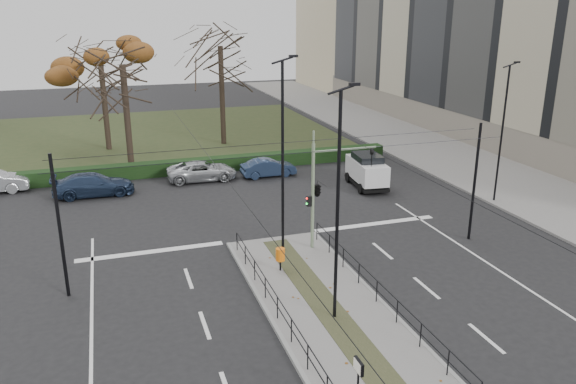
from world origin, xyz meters
name	(u,v)px	position (x,y,z in m)	size (l,w,h in m)	color
ground	(305,283)	(0.00, 0.00, 0.00)	(140.00, 140.00, 0.00)	black
median_island	(327,310)	(0.00, -2.50, 0.07)	(4.40, 15.00, 0.14)	slate
sidewalk_east	(413,142)	(18.00, 22.00, 0.07)	(8.00, 90.00, 0.14)	slate
park	(125,137)	(-6.00, 32.00, 0.05)	(38.00, 26.00, 0.10)	#263219
hedge	(133,171)	(-6.00, 18.60, 0.50)	(38.00, 1.00, 1.00)	black
apartment_block	(507,18)	(27.97, 23.97, 10.39)	(13.09, 52.10, 21.64)	#C3B68D
median_railing	(329,290)	(0.00, -2.60, 0.98)	(4.14, 13.24, 0.92)	black
catenary	(294,196)	(0.00, 1.62, 3.42)	(20.00, 34.00, 6.00)	black
traffic_light	(319,188)	(1.80, 3.21, 3.15)	(3.51, 2.00, 5.17)	gray
litter_bin	(280,255)	(-0.73, 1.25, 0.89)	(0.41, 0.41, 1.05)	black
info_panel	(358,373)	(-1.50, -8.44, 1.63)	(0.11, 0.49, 1.89)	black
streetlamp_median_near	(338,206)	(0.05, -3.16, 4.57)	(0.73, 0.15, 8.72)	black
streetlamp_median_far	(283,156)	(0.10, 3.41, 4.79)	(0.76, 0.16, 9.15)	black
streetlamp_sidewalk	(502,132)	(14.52, 6.42, 4.33)	(0.69, 0.14, 8.24)	black
parked_car_third	(93,185)	(-8.61, 15.37, 0.71)	(2.00, 4.93, 1.43)	#20304C
parked_car_fourth	(202,171)	(-1.55, 16.57, 0.66)	(2.18, 4.72, 1.31)	#AAADB2
white_van	(367,170)	(8.48, 11.67, 1.16)	(2.22, 4.20, 2.22)	silver
rust_tree	(99,52)	(-7.44, 27.57, 7.94)	(8.61, 8.61, 10.33)	black
bare_tree_center	(221,53)	(2.07, 26.64, 7.70)	(7.33, 7.33, 10.90)	black
bare_tree_near	(123,73)	(-6.03, 20.45, 7.00)	(5.98, 5.98, 9.91)	black
parked_car_fifth	(268,168)	(3.02, 16.04, 0.63)	(1.33, 3.82, 1.26)	#20304C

